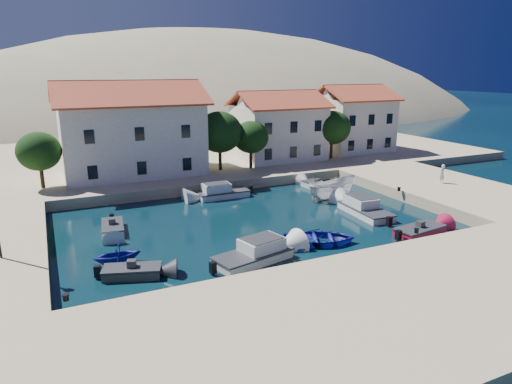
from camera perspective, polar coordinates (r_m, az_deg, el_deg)
ground at (r=28.22m, az=8.43°, el=-9.88°), size 400.00×400.00×0.00m
quay_south at (r=23.80m, az=16.63°, el=-14.06°), size 52.00×12.00×1.00m
quay_east at (r=48.15m, az=22.51°, el=0.31°), size 11.00×20.00×1.00m
quay_north at (r=62.46m, az=-9.39°, el=4.45°), size 80.00×36.00×1.00m
hills at (r=153.11m, az=-11.08°, el=1.53°), size 254.00×176.00×99.00m
building_left at (r=50.26m, az=-15.36°, el=7.83°), size 14.70×9.45×9.70m
building_mid at (r=57.09m, az=2.75°, el=8.44°), size 10.50×8.40×8.30m
building_right at (r=64.30m, az=11.96°, el=9.11°), size 9.45×8.40×8.80m
trees at (r=50.82m, az=-2.94°, el=7.17°), size 37.30×5.30×6.45m
bollards at (r=32.22m, az=8.92°, el=-4.47°), size 29.36×9.56×0.30m
motorboat_grey_sw at (r=28.21m, az=-15.22°, el=-9.62°), size 3.65×2.45×1.25m
cabin_cruiser_south at (r=29.17m, az=-0.40°, el=-7.84°), size 5.55×3.37×1.60m
rowboat_south at (r=32.57m, az=7.99°, el=-6.37°), size 6.03×5.30×1.04m
motorboat_red_se at (r=35.87m, az=19.78°, el=-4.60°), size 4.21×2.32×1.25m
cabin_cruiser_east at (r=39.31m, az=13.53°, el=-2.13°), size 2.55×5.58×1.60m
boat_east at (r=43.78m, az=9.50°, el=-0.80°), size 5.79×2.75×2.15m
motorboat_white_ne at (r=47.03m, az=7.72°, el=0.76°), size 2.09×3.78×1.25m
rowboat_west at (r=30.36m, az=-16.88°, el=-8.55°), size 2.89×2.50×1.52m
motorboat_white_west at (r=36.04m, az=-17.48°, el=-4.31°), size 1.95×3.67×1.25m
cabin_cruiser_north at (r=43.63m, az=-4.15°, el=-0.03°), size 4.93×2.11×1.60m
pedestrian at (r=48.33m, az=22.22°, el=2.14°), size 0.74×0.55×1.86m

